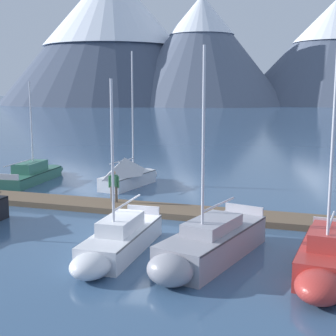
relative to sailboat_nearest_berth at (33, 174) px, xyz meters
The scene contains 11 objects.
ground_plane 14.77m from the sailboat_nearest_berth, 44.50° to the right, with size 700.00×700.00×0.00m, color #38567A.
mountain_west_summit 177.55m from the sailboat_nearest_berth, 108.24° to the left, with size 92.75×92.75×55.50m.
mountain_central_massif 162.03m from the sailboat_nearest_berth, 95.64° to the left, with size 66.70×66.70×41.51m.
mountain_shoulder_ridge 185.09m from the sailboat_nearest_berth, 79.01° to the left, with size 78.23×78.23×41.56m.
dock 12.30m from the sailboat_nearest_berth, 31.08° to the right, with size 26.68×4.31×0.30m.
sailboat_nearest_berth is the anchor object (origin of this frame).
sailboat_mid_dock_port 6.94m from the sailboat_nearest_berth, ahead, with size 2.82×5.67×8.56m.
sailboat_mid_dock_starboard 16.63m from the sailboat_nearest_berth, 50.35° to the right, with size 1.88×6.27×6.59m.
sailboat_far_berth 18.89m from the sailboat_nearest_berth, 41.96° to the right, with size 3.72×6.83×7.68m.
sailboat_outer_slip 22.46m from the sailboat_nearest_berth, 36.23° to the right, with size 2.58×6.01×8.21m.
person_on_dock 9.85m from the sailboat_nearest_berth, 36.14° to the right, with size 0.59×0.23×1.69m.
Camera 1 is at (6.05, -19.07, 6.24)m, focal length 51.70 mm.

